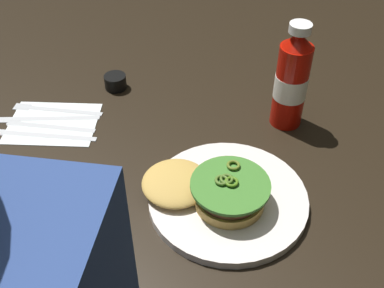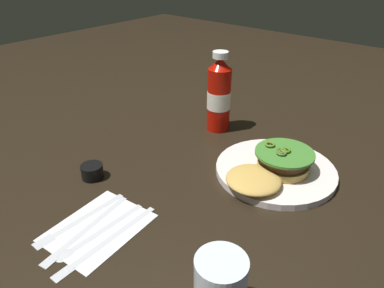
% 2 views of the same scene
% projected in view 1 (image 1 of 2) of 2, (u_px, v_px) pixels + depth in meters
% --- Properties ---
extents(ground_plane, '(3.00, 3.00, 0.00)m').
position_uv_depth(ground_plane, '(157.00, 133.00, 0.94)').
color(ground_plane, black).
extents(dinner_plate, '(0.27, 0.27, 0.02)m').
position_uv_depth(dinner_plate, '(228.00, 198.00, 0.80)').
color(dinner_plate, silver).
rests_on(dinner_plate, ground_plane).
extents(burger_sandwich, '(0.22, 0.14, 0.05)m').
position_uv_depth(burger_sandwich, '(209.00, 189.00, 0.78)').
color(burger_sandwich, tan).
rests_on(burger_sandwich, dinner_plate).
extents(ketchup_bottle, '(0.06, 0.06, 0.22)m').
position_uv_depth(ketchup_bottle, '(292.00, 81.00, 0.90)').
color(ketchup_bottle, '#B20F06').
rests_on(ketchup_bottle, ground_plane).
extents(condiment_cup, '(0.05, 0.05, 0.03)m').
position_uv_depth(condiment_cup, '(115.00, 82.00, 1.05)').
color(condiment_cup, black).
rests_on(condiment_cup, ground_plane).
extents(napkin, '(0.19, 0.16, 0.00)m').
position_uv_depth(napkin, '(53.00, 123.00, 0.96)').
color(napkin, white).
rests_on(napkin, ground_plane).
extents(fork_utensil, '(0.20, 0.02, 0.00)m').
position_uv_depth(fork_utensil, '(50.00, 108.00, 0.99)').
color(fork_utensil, silver).
rests_on(fork_utensil, napkin).
extents(steak_knife, '(0.21, 0.05, 0.00)m').
position_uv_depth(steak_knife, '(42.00, 117.00, 0.97)').
color(steak_knife, silver).
rests_on(steak_knife, napkin).
extents(spoon_utensil, '(0.19, 0.03, 0.00)m').
position_uv_depth(spoon_utensil, '(37.00, 124.00, 0.95)').
color(spoon_utensil, silver).
rests_on(spoon_utensil, napkin).
extents(butter_knife, '(0.23, 0.02, 0.00)m').
position_uv_depth(butter_knife, '(34.00, 133.00, 0.93)').
color(butter_knife, silver).
rests_on(butter_knife, napkin).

